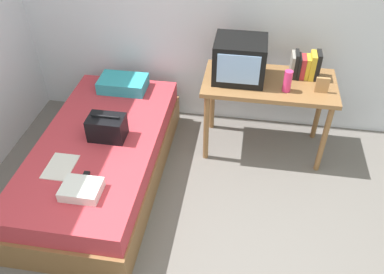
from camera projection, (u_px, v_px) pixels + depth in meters
name	position (u px, v px, depth m)	size (l,w,h in m)	color
bed	(102.00, 159.00, 3.52)	(1.00, 2.00, 0.46)	olive
desk	(268.00, 90.00, 3.58)	(1.16, 0.60, 0.76)	olive
tv	(240.00, 59.00, 3.45)	(0.44, 0.39, 0.36)	black
water_bottle	(288.00, 81.00, 3.34)	(0.07, 0.07, 0.19)	#E53372
book_row	(305.00, 66.00, 3.51)	(0.25, 0.17, 0.24)	gray
picture_frame	(322.00, 85.00, 3.34)	(0.11, 0.02, 0.14)	#B27F4C
pillow	(123.00, 84.00, 3.91)	(0.45, 0.29, 0.12)	#33A8B7
handbag	(107.00, 127.00, 3.32)	(0.30, 0.20, 0.23)	black
magazine	(60.00, 167.00, 3.10)	(0.21, 0.29, 0.01)	white
remote_dark	(84.00, 179.00, 2.98)	(0.04, 0.16, 0.02)	black
folded_towel	(82.00, 189.00, 2.87)	(0.28, 0.22, 0.08)	white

